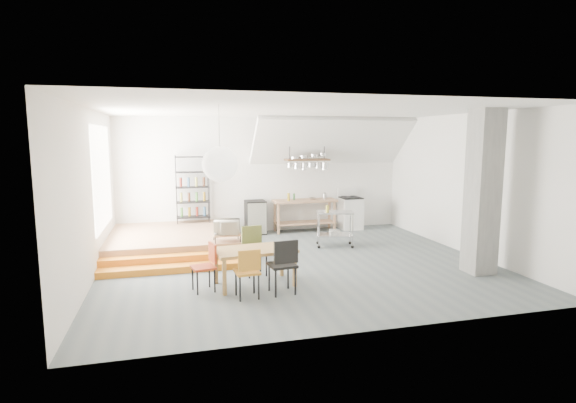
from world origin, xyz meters
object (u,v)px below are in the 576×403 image
object	(u,v)px
rolling_cart	(335,224)
mini_fridge	(255,217)
stove	(350,213)
dining_table	(255,253)

from	to	relation	value
rolling_cart	mini_fridge	world-z (taller)	mini_fridge
stove	rolling_cart	bearing A→B (deg)	-121.98
mini_fridge	rolling_cart	bearing A→B (deg)	-50.66
rolling_cart	dining_table	bearing A→B (deg)	-120.92
rolling_cart	mini_fridge	xyz separation A→B (m)	(-1.61, 1.97, -0.10)
stove	mini_fridge	xyz separation A→B (m)	(-2.81, 0.04, -0.02)
stove	dining_table	size ratio (longest dim) A/B	0.78
rolling_cart	stove	bearing A→B (deg)	72.68
stove	mini_fridge	world-z (taller)	stove
dining_table	rolling_cart	bearing A→B (deg)	37.98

